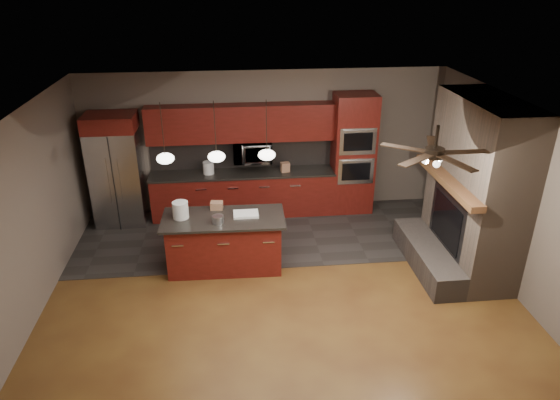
{
  "coord_description": "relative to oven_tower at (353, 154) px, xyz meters",
  "views": [
    {
      "loc": [
        -0.69,
        -6.35,
        4.5
      ],
      "look_at": [
        0.04,
        0.6,
        1.25
      ],
      "focal_mm": 32.0,
      "sensor_mm": 36.0,
      "label": 1
    }
  ],
  "objects": [
    {
      "name": "ground",
      "position": [
        -1.7,
        -2.69,
        -1.19
      ],
      "size": [
        7.0,
        7.0,
        0.0
      ],
      "primitive_type": "plane",
      "color": "brown",
      "rests_on": "ground"
    },
    {
      "name": "ceiling",
      "position": [
        -1.7,
        -2.69,
        1.61
      ],
      "size": [
        7.0,
        6.0,
        0.02
      ],
      "primitive_type": "cube",
      "color": "white",
      "rests_on": "back_wall"
    },
    {
      "name": "back_wall",
      "position": [
        -1.7,
        0.31,
        0.21
      ],
      "size": [
        7.0,
        0.02,
        2.8
      ],
      "primitive_type": "cube",
      "color": "#655A51",
      "rests_on": "ground"
    },
    {
      "name": "right_wall",
      "position": [
        1.8,
        -2.69,
        0.21
      ],
      "size": [
        0.02,
        6.0,
        2.8
      ],
      "primitive_type": "cube",
      "color": "#655A51",
      "rests_on": "ground"
    },
    {
      "name": "left_wall",
      "position": [
        -5.2,
        -2.69,
        0.21
      ],
      "size": [
        0.02,
        6.0,
        2.8
      ],
      "primitive_type": "cube",
      "color": "#655A51",
      "rests_on": "ground"
    },
    {
      "name": "slate_tile_patch",
      "position": [
        -1.7,
        -0.89,
        -1.19
      ],
      "size": [
        7.0,
        2.4,
        0.01
      ],
      "primitive_type": "cube",
      "color": "#2D2A28",
      "rests_on": "ground"
    },
    {
      "name": "fireplace_column",
      "position": [
        1.34,
        -2.29,
        0.11
      ],
      "size": [
        1.3,
        2.1,
        2.8
      ],
      "color": "#746253",
      "rests_on": "ground"
    },
    {
      "name": "back_cabinetry",
      "position": [
        -2.18,
        0.05,
        -0.3
      ],
      "size": [
        3.59,
        0.64,
        2.2
      ],
      "color": "maroon",
      "rests_on": "ground"
    },
    {
      "name": "oven_tower",
      "position": [
        0.0,
        0.0,
        0.0
      ],
      "size": [
        0.8,
        0.63,
        2.38
      ],
      "color": "maroon",
      "rests_on": "ground"
    },
    {
      "name": "microwave",
      "position": [
        -1.98,
        0.06,
        0.11
      ],
      "size": [
        0.73,
        0.41,
        0.5
      ],
      "primitive_type": "imported",
      "color": "silver",
      "rests_on": "back_cabinetry"
    },
    {
      "name": "refrigerator",
      "position": [
        -4.52,
        -0.07,
        -0.12
      ],
      "size": [
        0.92,
        0.75,
        2.14
      ],
      "color": "silver",
      "rests_on": "ground"
    },
    {
      "name": "kitchen_island",
      "position": [
        -2.55,
        -1.94,
        -0.73
      ],
      "size": [
        1.97,
        0.93,
        0.92
      ],
      "rotation": [
        0.0,
        0.0,
        -0.03
      ],
      "color": "maroon",
      "rests_on": "ground"
    },
    {
      "name": "white_bucket",
      "position": [
        -3.21,
        -1.88,
        -0.14
      ],
      "size": [
        0.29,
        0.29,
        0.27
      ],
      "primitive_type": "cylinder",
      "rotation": [
        0.0,
        0.0,
        -0.2
      ],
      "color": "silver",
      "rests_on": "kitchen_island"
    },
    {
      "name": "paint_can",
      "position": [
        -2.63,
        -2.12,
        -0.21
      ],
      "size": [
        0.2,
        0.2,
        0.12
      ],
      "primitive_type": "cylinder",
      "rotation": [
        0.0,
        0.0,
        -0.14
      ],
      "color": "#AEAEB3",
      "rests_on": "kitchen_island"
    },
    {
      "name": "paint_tray",
      "position": [
        -2.19,
        -1.9,
        -0.25
      ],
      "size": [
        0.4,
        0.28,
        0.04
      ],
      "primitive_type": "cube",
      "rotation": [
        0.0,
        0.0,
        -0.0
      ],
      "color": "white",
      "rests_on": "kitchen_island"
    },
    {
      "name": "cardboard_box",
      "position": [
        -2.65,
        -1.62,
        -0.21
      ],
      "size": [
        0.21,
        0.16,
        0.13
      ],
      "primitive_type": "cube",
      "rotation": [
        0.0,
        0.0,
        -0.1
      ],
      "color": "#95694D",
      "rests_on": "kitchen_island"
    },
    {
      "name": "counter_bucket",
      "position": [
        -2.83,
        0.01,
        -0.17
      ],
      "size": [
        0.27,
        0.27,
        0.24
      ],
      "primitive_type": "cylinder",
      "rotation": [
        0.0,
        0.0,
        -0.35
      ],
      "color": "white",
      "rests_on": "back_cabinetry"
    },
    {
      "name": "counter_box",
      "position": [
        -1.35,
        -0.04,
        -0.2
      ],
      "size": [
        0.19,
        0.16,
        0.19
      ],
      "primitive_type": "cube",
      "rotation": [
        0.0,
        0.0,
        0.17
      ],
      "color": "#A87557",
      "rests_on": "back_cabinetry"
    },
    {
      "name": "pendant_left",
      "position": [
        -3.35,
        -1.99,
        0.77
      ],
      "size": [
        0.26,
        0.26,
        0.92
      ],
      "color": "black",
      "rests_on": "ceiling"
    },
    {
      "name": "pendant_center",
      "position": [
        -2.6,
        -1.99,
        0.77
      ],
      "size": [
        0.26,
        0.26,
        0.92
      ],
      "color": "black",
      "rests_on": "ceiling"
    },
    {
      "name": "pendant_right",
      "position": [
        -1.85,
        -1.99,
        0.77
      ],
      "size": [
        0.26,
        0.26,
        0.92
      ],
      "color": "black",
      "rests_on": "ceiling"
    },
    {
      "name": "ceiling_fan",
      "position": [
        0.1,
        -3.49,
        1.27
      ],
      "size": [
        1.27,
        1.33,
        0.41
      ],
      "color": "black",
      "rests_on": "ceiling"
    }
  ]
}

